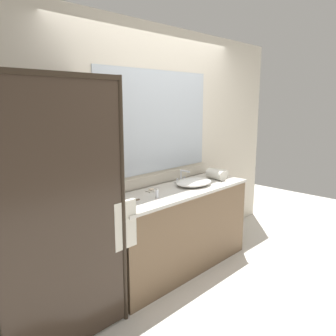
{
  "coord_description": "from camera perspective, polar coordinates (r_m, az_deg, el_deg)",
  "views": [
    {
      "loc": [
        -2.54,
        -2.28,
        1.81
      ],
      "look_at": [
        -0.15,
        0.0,
        1.15
      ],
      "focal_mm": 35.8,
      "sensor_mm": 36.0,
      "label": 1
    }
  ],
  "objects": [
    {
      "name": "amenity_bottle_conditioner",
      "position": [
        3.2,
        -1.9,
        -4.36
      ],
      "size": [
        0.03,
        0.03,
        0.1
      ],
      "color": "silver",
      "rests_on": "vanity_cabinet"
    },
    {
      "name": "shower_enclosure",
      "position": [
        2.57,
        -14.5,
        -7.07
      ],
      "size": [
        1.2,
        0.59,
        2.0
      ],
      "color": "#2D2319",
      "rests_on": "ground_plane"
    },
    {
      "name": "soap_dish",
      "position": [
        3.44,
        -2.88,
        -3.79
      ],
      "size": [
        0.1,
        0.07,
        0.04
      ],
      "color": "silver",
      "rests_on": "vanity_cabinet"
    },
    {
      "name": "ground_plane",
      "position": [
        3.86,
        1.61,
        -16.64
      ],
      "size": [
        8.0,
        8.0,
        0.0
      ],
      "primitive_type": "plane",
      "color": "silver"
    },
    {
      "name": "sink_basin",
      "position": [
        3.7,
        4.41,
        -2.4
      ],
      "size": [
        0.45,
        0.34,
        0.07
      ],
      "primitive_type": "ellipsoid",
      "color": "white",
      "rests_on": "vanity_cabinet"
    },
    {
      "name": "rolled_towel_near_edge",
      "position": [
        4.12,
        8.46,
        -0.86
      ],
      "size": [
        0.14,
        0.25,
        0.1
      ],
      "primitive_type": "cylinder",
      "rotation": [
        1.57,
        0.0,
        0.16
      ],
      "color": "silver",
      "rests_on": "vanity_cabinet"
    },
    {
      "name": "amenity_bottle_lotion",
      "position": [
        2.86,
        -6.52,
        -6.36
      ],
      "size": [
        0.03,
        0.03,
        0.1
      ],
      "color": "silver",
      "rests_on": "vanity_cabinet"
    },
    {
      "name": "rolled_towel_middle",
      "position": [
        4.0,
        8.15,
        -1.13
      ],
      "size": [
        0.14,
        0.25,
        0.11
      ],
      "primitive_type": "cylinder",
      "rotation": [
        1.57,
        0.0,
        -0.13
      ],
      "color": "silver",
      "rests_on": "vanity_cabinet"
    },
    {
      "name": "faucet",
      "position": [
        3.81,
        2.34,
        -1.74
      ],
      "size": [
        0.17,
        0.15,
        0.15
      ],
      "color": "silver",
      "rests_on": "vanity_cabinet"
    },
    {
      "name": "vanity_cabinet",
      "position": [
        3.68,
        1.53,
        -10.39
      ],
      "size": [
        1.8,
        0.58,
        0.9
      ],
      "color": "brown",
      "rests_on": "ground_plane"
    },
    {
      "name": "wall_back_with_mirror",
      "position": [
        3.68,
        -2.26,
        3.49
      ],
      "size": [
        4.4,
        0.06,
        2.6
      ],
      "color": "beige",
      "rests_on": "ground_plane"
    }
  ]
}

